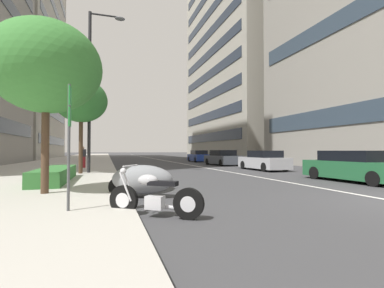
% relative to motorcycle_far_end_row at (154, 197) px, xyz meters
% --- Properties ---
extents(sidewalk_right_plaza, '(160.00, 9.16, 0.15)m').
position_rel_motorcycle_far_end_row_xyz_m(sidewalk_right_plaza, '(29.49, 4.95, -0.35)').
color(sidewalk_right_plaza, '#B2ADA3').
rests_on(sidewalk_right_plaza, ground).
extents(lane_centre_stripe, '(110.00, 0.16, 0.01)m').
position_rel_motorcycle_far_end_row_xyz_m(lane_centre_stripe, '(34.49, -6.78, -0.42)').
color(lane_centre_stripe, silver).
rests_on(lane_centre_stripe, ground).
extents(motorcycle_far_end_row, '(1.31, 1.86, 1.10)m').
position_rel_motorcycle_far_end_row_xyz_m(motorcycle_far_end_row, '(0.00, 0.00, 0.00)').
color(motorcycle_far_end_row, black).
rests_on(motorcycle_far_end_row, ground).
extents(motorcycle_mid_row, '(1.53, 2.07, 0.98)m').
position_rel_motorcycle_far_end_row_xyz_m(motorcycle_mid_row, '(2.57, -0.04, 0.11)').
color(motorcycle_mid_row, gray).
rests_on(motorcycle_mid_row, ground).
extents(car_following_behind, '(4.73, 2.02, 1.42)m').
position_rel_motorcycle_far_end_row_xyz_m(car_following_behind, '(3.97, -9.85, 0.26)').
color(car_following_behind, '#236038').
rests_on(car_following_behind, ground).
extents(car_far_down_avenue, '(4.43, 1.86, 1.41)m').
position_rel_motorcycle_far_end_row_xyz_m(car_far_down_avenue, '(11.67, -9.87, 0.24)').
color(car_far_down_avenue, '#B7B7BC').
rests_on(car_far_down_avenue, ground).
extents(car_approaching_light, '(4.76, 2.12, 1.46)m').
position_rel_motorcycle_far_end_row_xyz_m(car_approaching_light, '(18.71, -9.69, 0.26)').
color(car_approaching_light, '#4C515B').
rests_on(car_approaching_light, ground).
extents(car_mid_block_traffic, '(4.22, 1.85, 1.44)m').
position_rel_motorcycle_far_end_row_xyz_m(car_mid_block_traffic, '(26.82, -10.00, 0.25)').
color(car_mid_block_traffic, navy).
rests_on(car_mid_block_traffic, ground).
extents(parking_sign_by_curb, '(0.32, 0.06, 2.69)m').
position_rel_motorcycle_far_end_row_xyz_m(parking_sign_by_curb, '(0.45, 1.75, 1.41)').
color(parking_sign_by_curb, '#47494C').
rests_on(parking_sign_by_curb, sidewalk_right_plaza).
extents(street_lamp_with_banners, '(1.26, 2.09, 9.43)m').
position_rel_motorcycle_far_end_row_xyz_m(street_lamp_with_banners, '(11.18, 1.71, 5.18)').
color(street_lamp_with_banners, '#232326').
rests_on(street_lamp_with_banners, sidewalk_right_plaza).
extents(clipped_hedge_bed, '(5.16, 1.10, 0.55)m').
position_rel_motorcycle_far_end_row_xyz_m(clipped_hedge_bed, '(6.75, 3.02, 0.00)').
color(clipped_hedge_bed, '#337033').
rests_on(clipped_hedge_bed, sidewalk_right_plaza).
extents(street_tree_by_lamp_post, '(3.23, 3.23, 5.15)m').
position_rel_motorcycle_far_end_row_xyz_m(street_tree_by_lamp_post, '(3.23, 2.73, 3.49)').
color(street_tree_by_lamp_post, '#473323').
rests_on(street_tree_by_lamp_post, sidewalk_right_plaza).
extents(street_tree_near_plaza_corner, '(2.84, 2.84, 5.27)m').
position_rel_motorcycle_far_end_row_xyz_m(street_tree_near_plaza_corner, '(10.60, 2.36, 3.77)').
color(street_tree_near_plaza_corner, '#473323').
rests_on(street_tree_near_plaza_corner, sidewalk_right_plaza).
extents(pedestrian_on_plaza, '(0.42, 0.48, 1.58)m').
position_rel_motorcycle_far_end_row_xyz_m(pedestrian_on_plaza, '(16.00, 2.66, 0.52)').
color(pedestrian_on_plaza, maroon).
rests_on(pedestrian_on_plaza, sidewalk_right_plaza).
extents(office_tower_near_left, '(27.32, 15.49, 46.15)m').
position_rel_motorcycle_far_end_row_xyz_m(office_tower_near_left, '(38.93, -23.62, 22.66)').
color(office_tower_near_left, '#B7B2A3').
rests_on(office_tower_near_left, ground).
extents(office_tower_behind_plaza, '(28.06, 16.91, 40.66)m').
position_rel_motorcycle_far_end_row_xyz_m(office_tower_behind_plaza, '(51.97, 18.94, 19.91)').
color(office_tower_behind_plaza, '#B7B2A3').
rests_on(office_tower_behind_plaza, ground).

